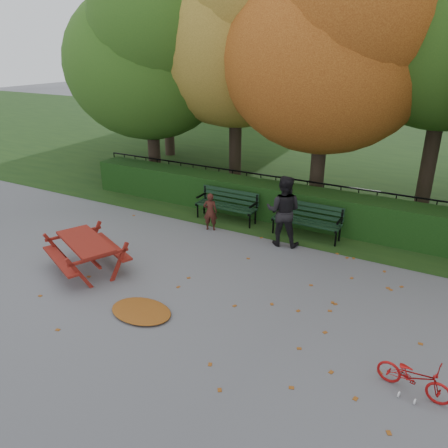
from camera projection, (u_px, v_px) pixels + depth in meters
The scene contains 17 objects.
ground at pixel (197, 288), 9.15m from camera, with size 90.00×90.00×0.00m, color slate.
grass_strip at pixel (357, 153), 20.45m from camera, with size 90.00×90.00×0.00m, color #183312.
building_left at pixel (283, 3), 31.33m from camera, with size 10.00×7.00×15.00m, color beige.
hedge at pixel (280, 203), 12.59m from camera, with size 13.00×0.90×1.00m, color black.
iron_fence at pixel (290, 194), 13.22m from camera, with size 14.00×0.04×1.02m.
tree_a at pixel (151, 51), 14.26m from camera, with size 5.88×5.60×7.48m.
tree_b at pixel (243, 21), 13.63m from camera, with size 6.72×6.40×8.79m.
tree_c at pixel (338, 40), 11.74m from camera, with size 6.30×6.00×8.00m.
tree_f at pixel (167, 19), 17.64m from camera, with size 6.93×6.60×9.19m.
bench_left at pixel (228, 203), 12.52m from camera, with size 1.80×0.57×0.88m.
bench_right at pixel (308, 218), 11.44m from camera, with size 1.80×0.57×0.88m.
picnic_table at pixel (86, 247), 9.64m from camera, with size 2.17×2.00×0.85m.
leaf_pile at pixel (141, 311), 8.28m from camera, with size 1.25×0.86×0.09m, color #652D10.
leaf_scatter at pixel (205, 281), 9.39m from camera, with size 9.00×5.70×0.01m, color #652D10, non-canonical shape.
child at pixel (210, 212), 11.84m from camera, with size 0.38×0.25×1.05m, color #421B15.
adult at pixel (283, 211), 10.82m from camera, with size 0.88×0.68×1.81m, color black.
bicycle at pixel (414, 377), 6.31m from camera, with size 0.37×1.06×0.56m, color #A90F0F.
Camera 1 is at (4.36, -6.66, 4.73)m, focal length 35.00 mm.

